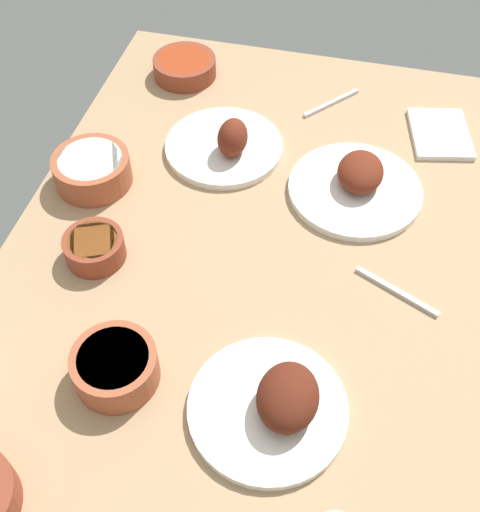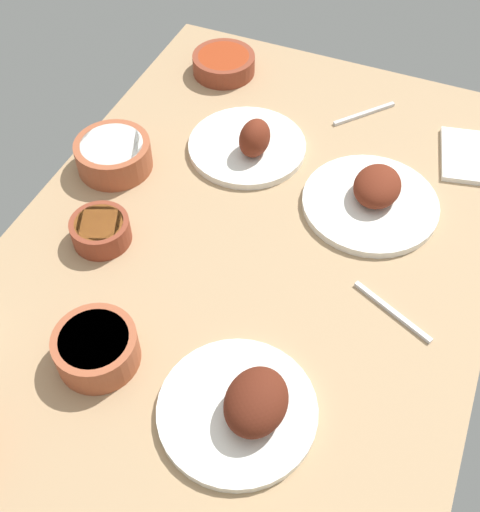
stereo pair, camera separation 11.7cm
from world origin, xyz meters
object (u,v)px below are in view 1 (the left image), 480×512
bowl_cream (92,169)px  plate_far_side (357,184)px  bowl_soup (94,247)px  plate_near_viewer (226,144)px  plate_center_main (276,404)px  fork_loose (397,290)px  folded_napkin (440,134)px  bowl_pasta (115,366)px  spoon_loose (331,103)px  bowl_sauce (185,66)px

bowl_cream → plate_far_side: bearing=100.8°
plate_far_side → bowl_soup: bearing=-57.3°
plate_near_viewer → plate_far_side: plate_near_viewer is taller
plate_center_main → fork_loose: size_ratio=1.50×
plate_center_main → folded_napkin: plate_center_main is taller
bowl_cream → bowl_pasta: bearing=26.6°
bowl_cream → spoon_loose: 57.54cm
plate_far_side → plate_near_viewer: bearing=-100.4°
plate_near_viewer → bowl_pasta: plate_near_viewer is taller
bowl_cream → bowl_soup: bearing=22.9°
plate_center_main → bowl_soup: (-22.71, -39.00, 0.14)cm
bowl_pasta → spoon_loose: size_ratio=0.85×
folded_napkin → fork_loose: size_ratio=0.99×
bowl_cream → fork_loose: 64.85cm
bowl_pasta → bowl_sauce: size_ratio=0.91×
plate_center_main → fork_loose: plate_center_main is taller
fork_loose → bowl_soup: bearing=-150.0°
plate_center_main → spoon_loose: 78.69cm
bowl_cream → bowl_pasta: size_ratio=1.14×
plate_center_main → bowl_sauce: size_ratio=1.66×
plate_far_side → folded_napkin: 26.90cm
bowl_soup → fork_loose: bearing=95.3°
bowl_cream → bowl_pasta: same height
bowl_sauce → spoon_loose: bearing=85.5°
fork_loose → spoon_loose: same height
plate_center_main → bowl_pasta: 26.09cm
bowl_pasta → fork_loose: size_ratio=0.83×
fork_loose → bowl_sauce: bearing=160.9°
plate_far_side → folded_napkin: plate_far_side is taller
bowl_pasta → fork_loose: bowl_pasta is taller
bowl_cream → fork_loose: bearing=77.8°
spoon_loose → folded_napkin: bearing=118.2°
bowl_cream → folded_napkin: size_ratio=0.96×
plate_center_main → bowl_soup: size_ratio=2.24×
plate_far_side → plate_center_main: 51.96cm
fork_loose → spoon_loose: size_ratio=1.03×
fork_loose → folded_napkin: bearing=107.7°
plate_center_main → folded_napkin: size_ratio=1.52×
bowl_soup → spoon_loose: (-55.89, 35.95, -2.30)cm
bowl_soup → spoon_loose: bearing=147.3°
bowl_soup → spoon_loose: 66.50cm
plate_far_side → plate_center_main: bearing=-6.6°
bowl_cream → fork_loose: size_ratio=0.94×
plate_far_side → bowl_soup: 53.48cm
plate_center_main → plate_far_side: bearing=173.4°
bowl_sauce → bowl_pasta: bearing=9.3°
plate_far_side → plate_center_main: plate_center_main is taller
fork_loose → spoon_loose: bearing=135.6°
bowl_sauce → plate_far_side: bearing=56.7°
plate_center_main → fork_loose: bearing=149.5°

